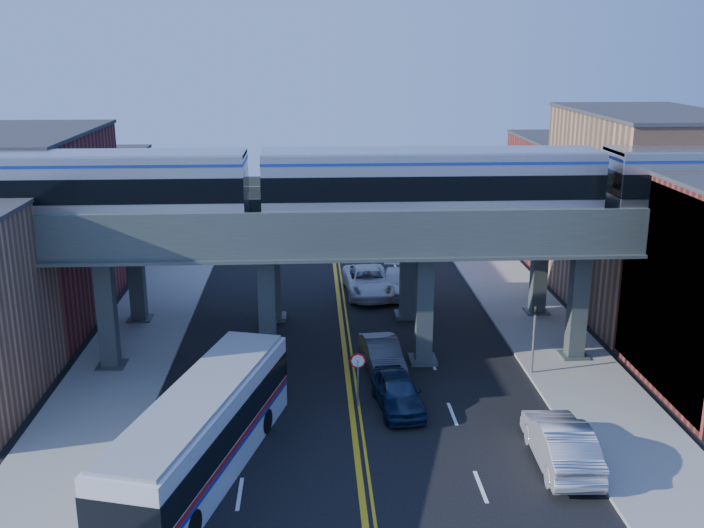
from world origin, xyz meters
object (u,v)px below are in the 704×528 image
at_px(stop_sign, 358,371).
at_px(car_parked_curb, 561,443).
at_px(traffic_signal, 534,332).
at_px(car_lane_d, 396,283).
at_px(transit_bus, 202,433).
at_px(transit_train, 431,184).
at_px(car_lane_b, 382,355).
at_px(car_lane_c, 368,281).
at_px(car_lane_a, 398,392).

distance_m(stop_sign, car_parked_curb, 9.48).
height_order(traffic_signal, car_lane_d, traffic_signal).
bearing_deg(transit_bus, traffic_signal, -45.46).
bearing_deg(traffic_signal, transit_train, 158.37).
distance_m(traffic_signal, car_lane_b, 7.64).
height_order(stop_sign, car_lane_c, stop_sign).
bearing_deg(traffic_signal, car_lane_c, 117.93).
bearing_deg(stop_sign, car_lane_a, -8.12).
distance_m(stop_sign, car_lane_c, 16.73).
bearing_deg(car_lane_a, car_lane_d, 78.02).
bearing_deg(car_lane_a, transit_bus, -153.75).
distance_m(transit_bus, car_parked_curb, 13.98).
xyz_separation_m(car_lane_a, car_lane_c, (-0.12, 16.88, 0.08)).
xyz_separation_m(car_lane_b, car_lane_d, (2.03, 12.48, -0.05)).
bearing_deg(stop_sign, transit_train, 52.35).
bearing_deg(stop_sign, transit_bus, -139.44).
distance_m(transit_train, car_lane_c, 14.59).
relative_size(transit_train, car_lane_c, 8.09).
bearing_deg(transit_bus, stop_sign, -33.80).
bearing_deg(traffic_signal, car_parked_curb, -98.27).
bearing_deg(car_lane_d, car_lane_b, -91.58).
xyz_separation_m(stop_sign, car_parked_curb, (7.66, -5.52, -0.83)).
xyz_separation_m(transit_train, stop_sign, (-3.86, -5.00, -7.65)).
bearing_deg(car_lane_c, traffic_signal, -65.86).
height_order(transit_train, car_lane_c, transit_train).
distance_m(car_lane_a, car_parked_curb, 7.88).
height_order(car_lane_d, car_parked_curb, car_parked_curb).
bearing_deg(car_lane_b, car_lane_c, 83.02).
height_order(transit_train, stop_sign, transit_train).
relative_size(car_lane_d, car_parked_curb, 0.91).
bearing_deg(transit_train, car_lane_c, 100.62).
bearing_deg(car_lane_b, transit_train, 14.28).
distance_m(car_lane_b, car_lane_d, 12.65).
distance_m(transit_train, stop_sign, 9.92).
distance_m(transit_train, car_lane_d, 14.48).
xyz_separation_m(car_lane_a, car_lane_b, (-0.30, 4.38, -0.01)).
height_order(transit_train, car_lane_b, transit_train).
relative_size(traffic_signal, car_lane_c, 0.65).
bearing_deg(car_lane_b, stop_sign, -116.17).
bearing_deg(transit_train, stop_sign, -127.65).
xyz_separation_m(traffic_signal, car_lane_a, (-7.10, -3.26, -1.50)).
bearing_deg(car_lane_d, car_lane_c, -173.05).
xyz_separation_m(transit_train, traffic_signal, (5.04, -2.00, -7.11)).
bearing_deg(transit_bus, car_lane_b, -23.70).
height_order(stop_sign, traffic_signal, traffic_signal).
relative_size(car_lane_b, car_lane_d, 0.93).
distance_m(stop_sign, transit_bus, 8.28).
bearing_deg(transit_bus, car_lane_a, -41.99).
xyz_separation_m(traffic_signal, car_lane_d, (-5.37, 13.60, -1.55)).
bearing_deg(car_lane_d, traffic_signal, -60.80).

